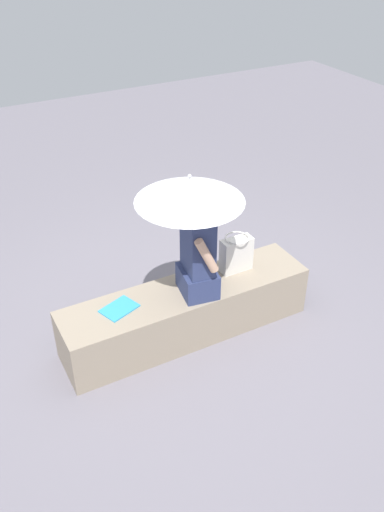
{
  "coord_description": "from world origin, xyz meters",
  "views": [
    {
      "loc": [
        -1.69,
        -3.24,
        3.25
      ],
      "look_at": [
        0.04,
        -0.03,
        0.82
      ],
      "focal_mm": 38.25,
      "sensor_mm": 36.0,
      "label": 1
    }
  ],
  "objects_px": {
    "person_seated": "(198,253)",
    "magazine": "(119,308)",
    "handbag_black": "(236,254)",
    "parasol": "(189,190)"
  },
  "relations": [
    {
      "from": "person_seated",
      "to": "magazine",
      "type": "height_order",
      "value": "person_seated"
    },
    {
      "from": "handbag_black",
      "to": "magazine",
      "type": "xyz_separation_m",
      "value": [
        -1.12,
        -0.03,
        -0.16
      ]
    },
    {
      "from": "person_seated",
      "to": "handbag_black",
      "type": "relative_size",
      "value": 2.68
    },
    {
      "from": "handbag_black",
      "to": "person_seated",
      "type": "bearing_deg",
      "value": -165.06
    },
    {
      "from": "person_seated",
      "to": "parasol",
      "type": "relative_size",
      "value": 0.83
    },
    {
      "from": "person_seated",
      "to": "handbag_black",
      "type": "xyz_separation_m",
      "value": [
        0.45,
        0.12,
        -0.22
      ]
    },
    {
      "from": "parasol",
      "to": "magazine",
      "type": "xyz_separation_m",
      "value": [
        -0.59,
        0.09,
        -0.96
      ]
    },
    {
      "from": "parasol",
      "to": "handbag_black",
      "type": "relative_size",
      "value": 3.24
    },
    {
      "from": "parasol",
      "to": "handbag_black",
      "type": "bearing_deg",
      "value": 12.9
    },
    {
      "from": "person_seated",
      "to": "magazine",
      "type": "xyz_separation_m",
      "value": [
        -0.67,
        0.09,
        -0.38
      ]
    }
  ]
}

